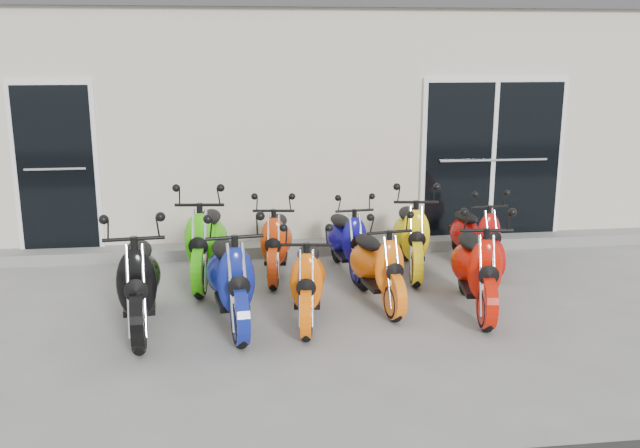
# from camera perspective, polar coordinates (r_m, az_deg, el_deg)

# --- Properties ---
(ground) EXTENTS (80.00, 80.00, 0.00)m
(ground) POSITION_cam_1_polar(r_m,az_deg,el_deg) (7.74, 0.57, -6.46)
(ground) COLOR gray
(ground) RESTS_ON ground
(building) EXTENTS (14.00, 6.00, 3.20)m
(building) POSITION_cam_1_polar(r_m,az_deg,el_deg) (12.48, -2.74, 8.85)
(building) COLOR beige
(building) RESTS_ON ground
(roof_cap) EXTENTS (14.20, 6.20, 0.16)m
(roof_cap) POSITION_cam_1_polar(r_m,az_deg,el_deg) (12.44, -2.83, 16.58)
(roof_cap) COLOR #3F3F42
(roof_cap) RESTS_ON building
(front_step) EXTENTS (14.00, 0.40, 0.15)m
(front_step) POSITION_cam_1_polar(r_m,az_deg,el_deg) (9.63, -1.08, -1.89)
(front_step) COLOR gray
(front_step) RESTS_ON ground
(door_left) EXTENTS (1.07, 0.08, 2.22)m
(door_left) POSITION_cam_1_polar(r_m,az_deg,el_deg) (9.72, -20.39, 4.55)
(door_left) COLOR black
(door_left) RESTS_ON front_step
(door_right) EXTENTS (2.02, 0.08, 2.22)m
(door_right) POSITION_cam_1_polar(r_m,az_deg,el_deg) (10.13, 13.64, 5.37)
(door_right) COLOR black
(door_right) RESTS_ON front_step
(scooter_front_black) EXTENTS (0.77, 1.77, 1.27)m
(scooter_front_black) POSITION_cam_1_polar(r_m,az_deg,el_deg) (7.09, -14.37, -3.41)
(scooter_front_black) COLOR black
(scooter_front_black) RESTS_ON ground
(scooter_front_blue) EXTENTS (0.83, 1.75, 1.24)m
(scooter_front_blue) POSITION_cam_1_polar(r_m,az_deg,el_deg) (7.05, -7.21, -3.30)
(scooter_front_blue) COLOR navy
(scooter_front_blue) RESTS_ON ground
(scooter_front_orange_a) EXTENTS (0.75, 1.56, 1.11)m
(scooter_front_orange_a) POSITION_cam_1_polar(r_m,az_deg,el_deg) (7.12, -1.00, -3.59)
(scooter_front_orange_a) COLOR #FA6207
(scooter_front_orange_a) RESTS_ON ground
(scooter_front_orange_b) EXTENTS (0.74, 1.56, 1.11)m
(scooter_front_orange_b) POSITION_cam_1_polar(r_m,az_deg,el_deg) (7.60, 4.62, -2.51)
(scooter_front_orange_b) COLOR orange
(scooter_front_orange_b) RESTS_ON ground
(scooter_front_red) EXTENTS (0.81, 1.70, 1.20)m
(scooter_front_red) POSITION_cam_1_polar(r_m,az_deg,el_deg) (7.55, 12.44, -2.53)
(scooter_front_red) COLOR red
(scooter_front_red) RESTS_ON ground
(scooter_back_green) EXTENTS (0.80, 1.76, 1.26)m
(scooter_back_green) POSITION_cam_1_polar(r_m,az_deg,el_deg) (8.40, -9.13, -0.50)
(scooter_back_green) COLOR #39C70B
(scooter_back_green) RESTS_ON ground
(scooter_back_red) EXTENTS (0.74, 1.56, 1.11)m
(scooter_back_red) POSITION_cam_1_polar(r_m,az_deg,el_deg) (8.53, -3.54, -0.66)
(scooter_back_red) COLOR red
(scooter_back_red) RESTS_ON ground
(scooter_back_blue) EXTENTS (0.67, 1.49, 1.06)m
(scooter_back_blue) POSITION_cam_1_polar(r_m,az_deg,el_deg) (8.66, 2.16, -0.57)
(scooter_back_blue) COLOR #120E89
(scooter_back_blue) RESTS_ON ground
(scooter_back_yellow) EXTENTS (0.82, 1.69, 1.20)m
(scooter_back_yellow) POSITION_cam_1_polar(r_m,az_deg,el_deg) (8.72, 7.34, -0.12)
(scooter_back_yellow) COLOR yellow
(scooter_back_yellow) RESTS_ON ground
(scooter_back_extra) EXTENTS (0.67, 1.49, 1.06)m
(scooter_back_extra) POSITION_cam_1_polar(r_m,az_deg,el_deg) (9.07, 12.39, -0.23)
(scooter_back_extra) COLOR #BA0E0B
(scooter_back_extra) RESTS_ON ground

